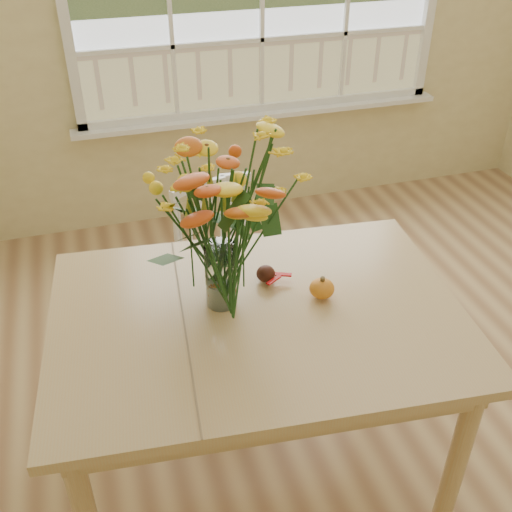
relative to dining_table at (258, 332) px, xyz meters
name	(u,v)px	position (x,y,z in m)	size (l,w,h in m)	color
floor	(417,450)	(0.65, -0.17, -0.68)	(4.00, 4.50, 0.01)	#966D48
wall_back	(260,3)	(0.65, 2.08, 0.68)	(4.00, 0.02, 2.70)	#D2C186
dining_table	(258,332)	(0.00, 0.00, 0.00)	(1.52, 1.15, 0.76)	tan
windsor_chair	(221,261)	(0.05, 0.75, -0.19)	(0.47, 0.45, 0.85)	white
flower_vase	(218,214)	(-0.11, 0.09, 0.45)	(0.50, 0.50, 0.60)	white
pumpkin	(322,289)	(0.24, 0.01, 0.13)	(0.09, 0.09, 0.07)	orange
turkey_figurine	(224,296)	(-0.10, 0.07, 0.13)	(0.08, 0.06, 0.10)	#CCB78C
dark_gourd	(266,274)	(0.08, 0.16, 0.12)	(0.12, 0.07, 0.06)	#38160F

